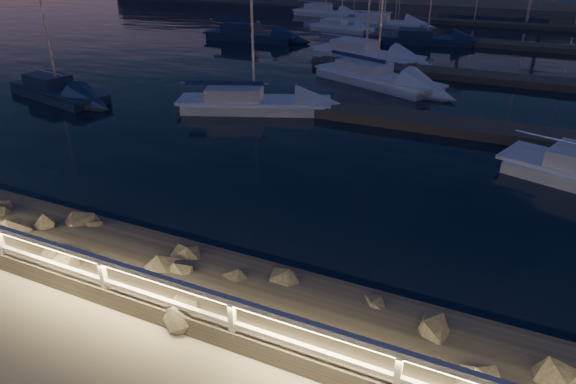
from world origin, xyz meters
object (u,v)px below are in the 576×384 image
sailboat_a (56,90)px  sailboat_c (374,76)px  guard_rail (334,344)px  sailboat_e (249,34)px  sailboat_g (424,38)px  sailboat_i (340,27)px  sailboat_f (250,101)px  sailboat_m (324,12)px  sailboat_n (382,22)px  sailboat_j (363,53)px

sailboat_a → sailboat_c: (14.07, 10.03, 0.01)m
guard_rail → sailboat_c: size_ratio=3.22×
guard_rail → sailboat_e: (-19.79, 32.50, -0.90)m
sailboat_c → sailboat_g: sailboat_c is taller
guard_rail → sailboat_i: bearing=110.0°
sailboat_f → sailboat_a: bearing=170.9°
sailboat_e → sailboat_m: 17.72m
sailboat_m → sailboat_e: bearing=-79.1°
guard_rail → sailboat_i: 42.86m
guard_rail → sailboat_n: size_ratio=3.34×
sailboat_c → sailboat_m: bearing=141.8°
sailboat_m → sailboat_n: 9.70m
guard_rail → sailboat_j: sailboat_j is taller
sailboat_n → sailboat_i: bearing=-122.5°
sailboat_i → sailboat_c: bearing=-52.8°
sailboat_g → sailboat_n: (-5.77, 7.84, 0.03)m
sailboat_a → sailboat_i: (5.48, 27.75, -0.02)m
sailboat_c → sailboat_n: (-5.94, 22.41, 0.01)m
guard_rail → sailboat_g: size_ratio=3.50×
sailboat_a → sailboat_n: size_ratio=0.86×
sailboat_m → guard_rail: bearing=-58.4°
sailboat_g → sailboat_f: bearing=-111.8°
sailboat_c → sailboat_i: size_ratio=1.30×
sailboat_i → sailboat_g: bearing=-9.2°
sailboat_f → sailboat_m: (-10.26, 35.33, 0.04)m
sailboat_e → sailboat_i: 9.33m
sailboat_e → sailboat_i: size_ratio=1.30×
sailboat_f → sailboat_g: size_ratio=0.98×
sailboat_j → sailboat_m: (-11.44, 21.33, 0.01)m
sailboat_i → sailboat_n: size_ratio=0.80×
sailboat_c → sailboat_e: size_ratio=1.01×
sailboat_g → sailboat_j: bearing=-119.2°
sailboat_j → sailboat_a: bearing=-109.9°
sailboat_e → sailboat_g: (13.57, 4.62, -0.07)m
guard_rail → sailboat_j: 30.18m
sailboat_j → sailboat_n: bearing=116.5°
sailboat_f → sailboat_e: bearing=97.3°
sailboat_a → sailboat_g: (13.89, 24.60, -0.01)m
sailboat_a → sailboat_j: sailboat_j is taller
sailboat_a → sailboat_c: 17.28m
sailboat_e → sailboat_j: (11.09, -3.62, -0.02)m
sailboat_c → sailboat_g: (-0.18, 14.57, -0.02)m
sailboat_j → sailboat_g: bearing=88.2°
sailboat_a → sailboat_f: 10.49m
sailboat_e → sailboat_m: sailboat_e is taller
sailboat_e → sailboat_n: 14.71m
guard_rail → sailboat_m: sailboat_m is taller
guard_rail → sailboat_f: bearing=123.6°
sailboat_a → sailboat_m: (-0.03, 37.69, 0.04)m
sailboat_e → sailboat_j: size_ratio=0.99×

